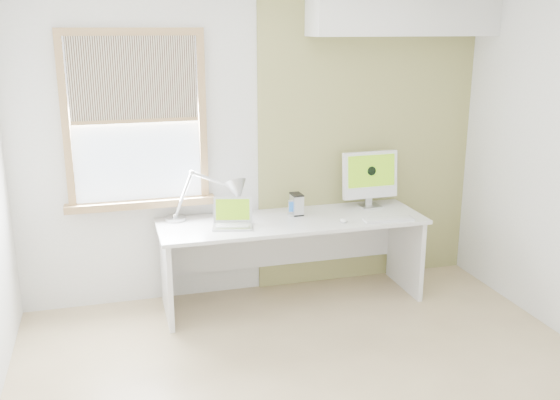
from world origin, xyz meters
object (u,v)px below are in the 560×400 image
object	(u,v)px
desk	(290,239)
desk_lamp	(225,194)
external_drive	(297,204)
laptop	(233,219)
imac	(370,176)

from	to	relation	value
desk	desk_lamp	distance (m)	0.68
external_drive	laptop	bearing A→B (deg)	-165.23
laptop	external_drive	world-z (taller)	laptop
desk_lamp	laptop	world-z (taller)	desk_lamp
desk_lamp	external_drive	bearing A→B (deg)	-1.56
desk	laptop	size ratio (longest dim) A/B	6.15
desk_lamp	desk	bearing A→B (deg)	-8.82
external_drive	imac	distance (m)	0.72
desk	laptop	xyz separation A→B (m)	(-0.51, -0.09, 0.25)
desk_lamp	laptop	bearing A→B (deg)	-83.09
laptop	external_drive	distance (m)	0.60
desk	external_drive	size ratio (longest dim) A/B	12.13
laptop	desk_lamp	bearing A→B (deg)	96.91
desk_lamp	laptop	xyz separation A→B (m)	(0.02, -0.17, -0.17)
laptop	desk	bearing A→B (deg)	9.91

